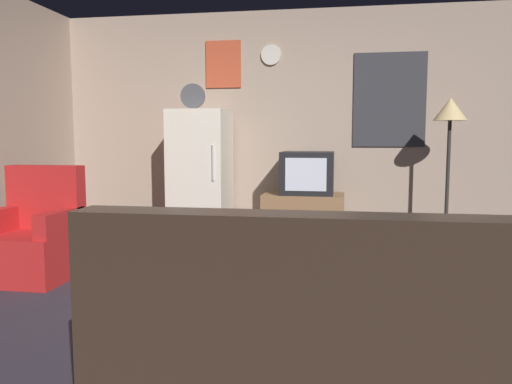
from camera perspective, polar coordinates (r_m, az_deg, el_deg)
The scene contains 13 objects.
ground_plane at distance 3.54m, azimuth -2.04°, elevation -13.72°, with size 12.00×12.00×0.00m, color #2D2833.
wall_with_art at distance 5.75m, azimuth 2.93°, elevation 7.11°, with size 5.20×0.12×2.60m.
fridge at distance 5.53m, azimuth -6.27°, elevation 1.43°, with size 0.60×0.62×1.77m.
tv_stand at distance 5.37m, azimuth 5.35°, elevation -3.49°, with size 0.84×0.53×0.62m.
crt_tv at distance 5.31m, azimuth 5.81°, elevation 2.16°, with size 0.54×0.51×0.44m.
standing_lamp at distance 5.30m, azimuth 20.99°, elevation 7.39°, with size 0.32×0.32×1.59m.
coffee_table at distance 3.67m, azimuth -7.65°, elevation -9.52°, with size 0.72×0.72×0.44m.
wine_glass at distance 3.57m, azimuth -7.00°, elevation -5.13°, with size 0.05×0.05×0.15m, color silver.
mug_ceramic_white at distance 3.76m, azimuth -8.58°, elevation -5.02°, with size 0.08×0.08×0.09m, color silver.
remote_control at distance 3.55m, azimuth -8.68°, elevation -6.27°, with size 0.15×0.04×0.02m, color black.
armchair at distance 4.76m, azimuth -23.68°, elevation -4.86°, with size 0.68×0.68×0.96m.
couch at distance 2.28m, azimuth 4.45°, elevation -16.82°, with size 1.70×0.80×0.92m.
book_stack at distance 5.31m, azimuth 12.63°, elevation -6.57°, with size 0.22×0.17×0.10m.
Camera 1 is at (0.67, -3.26, 1.20)m, focal length 35.53 mm.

